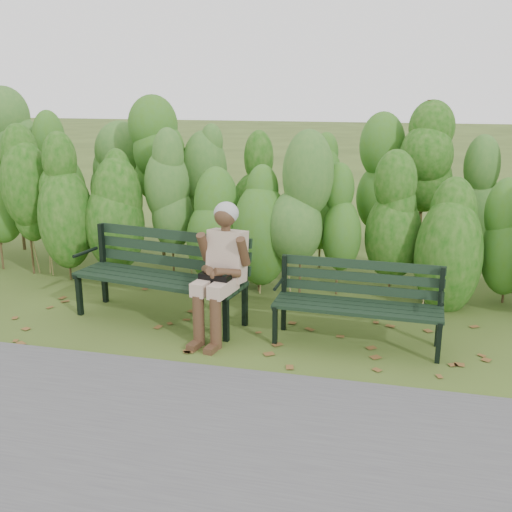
# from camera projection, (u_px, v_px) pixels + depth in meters

# --- Properties ---
(ground) EXTENTS (80.00, 80.00, 0.00)m
(ground) POSITION_uv_depth(u_px,v_px,m) (249.00, 330.00, 6.56)
(ground) COLOR #38481C
(footpath) EXTENTS (60.00, 2.50, 0.01)m
(footpath) POSITION_uv_depth(u_px,v_px,m) (176.00, 441.00, 4.50)
(footpath) COLOR #474749
(footpath) RESTS_ON ground
(hedge_band) EXTENTS (11.04, 1.67, 2.42)m
(hedge_band) POSITION_uv_depth(u_px,v_px,m) (283.00, 189.00, 7.95)
(hedge_band) COLOR #47381E
(hedge_band) RESTS_ON ground
(leaf_litter) EXTENTS (5.72, 2.28, 0.01)m
(leaf_litter) POSITION_uv_depth(u_px,v_px,m) (287.00, 337.00, 6.36)
(leaf_litter) COLOR brown
(leaf_litter) RESTS_ON ground
(bench_left) EXTENTS (2.06, 0.97, 0.99)m
(bench_left) POSITION_uv_depth(u_px,v_px,m) (164.00, 269.00, 6.78)
(bench_left) COLOR black
(bench_left) RESTS_ON ground
(bench_right) EXTENTS (1.71, 0.61, 0.85)m
(bench_right) POSITION_uv_depth(u_px,v_px,m) (358.00, 297.00, 6.13)
(bench_right) COLOR black
(bench_right) RESTS_ON ground
(seated_woman) EXTENTS (0.59, 0.86, 1.43)m
(seated_woman) POSITION_uv_depth(u_px,v_px,m) (221.00, 263.00, 6.23)
(seated_woman) COLOR tan
(seated_woman) RESTS_ON ground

